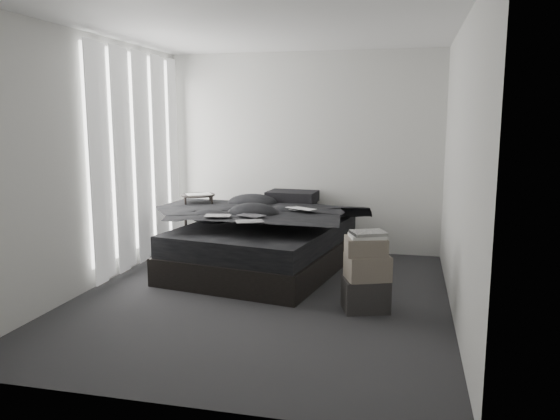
% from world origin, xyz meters
% --- Properties ---
extents(floor, '(3.60, 4.20, 0.01)m').
position_xyz_m(floor, '(0.00, 0.00, 0.00)').
color(floor, '#2A2A2C').
rests_on(floor, ground).
extents(ceiling, '(3.60, 4.20, 0.01)m').
position_xyz_m(ceiling, '(0.00, 0.00, 2.60)').
color(ceiling, white).
rests_on(ceiling, ground).
extents(wall_back, '(3.60, 0.01, 2.60)m').
position_xyz_m(wall_back, '(0.00, 2.10, 1.30)').
color(wall_back, silver).
rests_on(wall_back, ground).
extents(wall_front, '(3.60, 0.01, 2.60)m').
position_xyz_m(wall_front, '(0.00, -2.10, 1.30)').
color(wall_front, silver).
rests_on(wall_front, ground).
extents(wall_left, '(0.01, 4.20, 2.60)m').
position_xyz_m(wall_left, '(-1.80, 0.00, 1.30)').
color(wall_left, silver).
rests_on(wall_left, ground).
extents(wall_right, '(0.01, 4.20, 2.60)m').
position_xyz_m(wall_right, '(1.80, 0.00, 1.30)').
color(wall_right, silver).
rests_on(wall_right, ground).
extents(window_left, '(0.02, 2.00, 2.30)m').
position_xyz_m(window_left, '(-1.78, 0.90, 1.35)').
color(window_left, white).
rests_on(window_left, wall_left).
extents(curtain_left, '(0.06, 2.12, 2.48)m').
position_xyz_m(curtain_left, '(-1.73, 0.90, 1.28)').
color(curtain_left, white).
rests_on(curtain_left, wall_left).
extents(bed, '(2.03, 2.46, 0.30)m').
position_xyz_m(bed, '(-0.25, 1.02, 0.15)').
color(bed, black).
rests_on(bed, floor).
extents(mattress, '(1.95, 2.38, 0.24)m').
position_xyz_m(mattress, '(-0.25, 1.02, 0.42)').
color(mattress, black).
rests_on(mattress, bed).
extents(duvet, '(1.93, 2.14, 0.26)m').
position_xyz_m(duvet, '(-0.26, 0.97, 0.66)').
color(duvet, black).
rests_on(duvet, mattress).
extents(pillow_lower, '(0.73, 0.56, 0.15)m').
position_xyz_m(pillow_lower, '(-0.15, 1.87, 0.61)').
color(pillow_lower, black).
rests_on(pillow_lower, mattress).
extents(pillow_upper, '(0.65, 0.47, 0.14)m').
position_xyz_m(pillow_upper, '(-0.08, 1.84, 0.75)').
color(pillow_upper, black).
rests_on(pillow_upper, pillow_lower).
extents(laptop, '(0.42, 0.37, 0.03)m').
position_xyz_m(laptop, '(0.16, 1.00, 0.80)').
color(laptop, silver).
rests_on(laptop, duvet).
extents(comic_a, '(0.31, 0.24, 0.01)m').
position_xyz_m(comic_a, '(-0.61, 0.49, 0.80)').
color(comic_a, black).
rests_on(comic_a, duvet).
extents(comic_b, '(0.33, 0.27, 0.01)m').
position_xyz_m(comic_b, '(-0.27, 0.59, 0.80)').
color(comic_b, black).
rests_on(comic_b, duvet).
extents(comic_c, '(0.33, 0.28, 0.01)m').
position_xyz_m(comic_c, '(-0.19, 0.25, 0.81)').
color(comic_c, black).
rests_on(comic_c, duvet).
extents(side_stand, '(0.57, 0.57, 0.79)m').
position_xyz_m(side_stand, '(-1.22, 1.44, 0.40)').
color(side_stand, black).
rests_on(side_stand, floor).
extents(papers, '(0.38, 0.36, 0.02)m').
position_xyz_m(papers, '(-1.21, 1.44, 0.80)').
color(papers, white).
rests_on(papers, side_stand).
extents(floor_books, '(0.15, 0.19, 0.12)m').
position_xyz_m(floor_books, '(-1.36, 0.93, 0.06)').
color(floor_books, black).
rests_on(floor_books, floor).
extents(box_lower, '(0.48, 0.42, 0.30)m').
position_xyz_m(box_lower, '(1.03, -0.11, 0.15)').
color(box_lower, black).
rests_on(box_lower, floor).
extents(box_mid, '(0.46, 0.42, 0.23)m').
position_xyz_m(box_mid, '(1.04, -0.12, 0.41)').
color(box_mid, '#665C50').
rests_on(box_mid, box_lower).
extents(box_upper, '(0.42, 0.37, 0.16)m').
position_xyz_m(box_upper, '(1.02, -0.11, 0.61)').
color(box_upper, '#665C50').
rests_on(box_upper, box_mid).
extents(art_book_white, '(0.37, 0.33, 0.03)m').
position_xyz_m(art_book_white, '(1.03, -0.11, 0.70)').
color(art_book_white, silver).
rests_on(art_book_white, box_upper).
extents(art_book_snake, '(0.37, 0.34, 0.03)m').
position_xyz_m(art_book_snake, '(1.04, -0.12, 0.73)').
color(art_book_snake, silver).
rests_on(art_book_snake, art_book_white).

